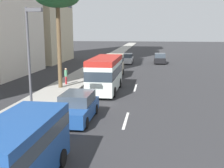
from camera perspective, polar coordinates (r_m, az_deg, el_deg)
ground_plane at (r=35.86m, az=5.78°, el=2.39°), size 198.00×198.00×0.00m
sidewalk_right at (r=36.73m, az=-4.67°, el=2.73°), size 162.00×3.26×0.15m
lane_stripe_mid at (r=16.88m, az=2.86°, el=-7.45°), size 3.20×0.16×0.01m
lane_stripe_far at (r=26.27m, az=4.85°, el=-0.76°), size 3.20×0.16×0.01m
minibus_lead at (r=24.32m, az=-1.38°, el=2.27°), size 6.86×2.35×3.01m
car_second at (r=16.92m, az=-7.18°, el=-4.76°), size 4.39×1.95×1.64m
car_third at (r=45.45m, az=3.15°, el=5.20°), size 4.32×1.79×1.59m
van_fourth at (r=32.39m, az=0.23°, el=4.07°), size 4.63×2.19×2.50m
van_fifth at (r=10.26m, az=-18.44°, el=-12.48°), size 5.01×2.15×2.37m
car_sixth at (r=46.00m, az=9.81°, el=5.16°), size 4.12×1.87×1.65m
pedestrian_mid_block at (r=27.35m, az=-9.43°, el=1.76°), size 0.33×0.23×1.59m
street_lamp at (r=16.36m, az=-16.40°, el=6.37°), size 0.24×0.97×6.44m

